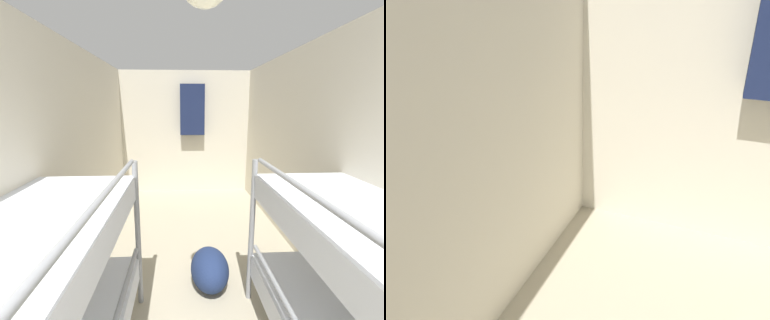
{
  "view_description": "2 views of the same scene",
  "coord_description": "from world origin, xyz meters",
  "views": [
    {
      "loc": [
        -0.13,
        0.39,
        1.64
      ],
      "look_at": [
        0.05,
        3.75,
        0.92
      ],
      "focal_mm": 24.0,
      "sensor_mm": 36.0,
      "label": 1
    },
    {
      "loc": [
        -0.18,
        2.66,
        1.72
      ],
      "look_at": [
        -0.71,
        3.96,
        1.06
      ],
      "focal_mm": 35.0,
      "sensor_mm": 36.0,
      "label": 2
    }
  ],
  "objects": [
    {
      "name": "wall_left",
      "position": [
        -1.22,
        2.61,
        1.13
      ],
      "size": [
        0.06,
        5.33,
        2.26
      ],
      "color": "beige",
      "rests_on": "ground_plane"
    },
    {
      "name": "wall_right",
      "position": [
        1.22,
        2.61,
        1.13
      ],
      "size": [
        0.06,
        5.33,
        2.26
      ],
      "color": "beige",
      "rests_on": "ground_plane"
    },
    {
      "name": "wall_back",
      "position": [
        0.0,
        5.24,
        1.13
      ],
      "size": [
        2.49,
        0.06,
        2.26
      ],
      "color": "beige",
      "rests_on": "ground_plane"
    },
    {
      "name": "bunk_stack_right_near",
      "position": [
        0.82,
        1.38,
        0.68
      ],
      "size": [
        0.74,
        1.77,
        1.26
      ],
      "color": "gray",
      "rests_on": "ground_plane"
    },
    {
      "name": "duffel_bag",
      "position": [
        0.14,
        2.46,
        0.17
      ],
      "size": [
        0.35,
        0.5,
        0.35
      ],
      "color": "navy",
      "rests_on": "ground_plane"
    },
    {
      "name": "hanging_coat",
      "position": [
        0.12,
        5.09,
        1.56
      ],
      "size": [
        0.44,
        0.12,
        0.9
      ],
      "color": "#192347"
    }
  ]
}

